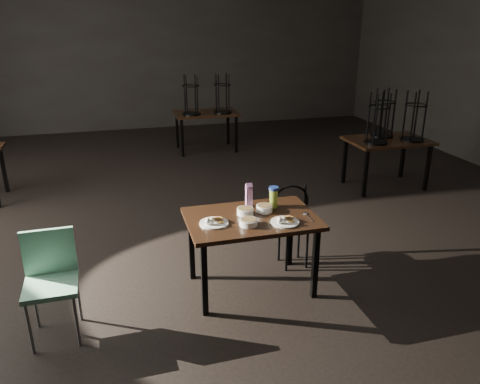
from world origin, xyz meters
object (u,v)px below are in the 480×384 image
object	(u,v)px
school_chair	(51,275)
juice_carton	(249,196)
bentwood_chair	(292,219)
water_bottle	(273,197)
main_table	(251,225)

from	to	relation	value
school_chair	juice_carton	bearing A→B (deg)	13.36
juice_carton	school_chair	distance (m)	1.89
bentwood_chair	school_chair	distance (m)	2.40
water_bottle	bentwood_chair	size ratio (longest dim) A/B	0.25
water_bottle	main_table	bearing A→B (deg)	-148.11
water_bottle	bentwood_chair	bearing A→B (deg)	35.80
water_bottle	school_chair	world-z (taller)	water_bottle
main_table	juice_carton	bearing A→B (deg)	79.30
main_table	bentwood_chair	bearing A→B (deg)	33.98
main_table	bentwood_chair	size ratio (longest dim) A/B	1.43
bentwood_chair	school_chair	bearing A→B (deg)	-156.73
main_table	bentwood_chair	xyz separation A→B (m)	(0.57, 0.38, -0.17)
main_table	school_chair	distance (m)	1.77
bentwood_chair	water_bottle	bearing A→B (deg)	-135.35
juice_carton	bentwood_chair	distance (m)	0.65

